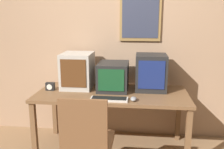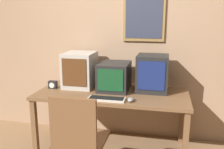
{
  "view_description": "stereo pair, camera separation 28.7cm",
  "coord_description": "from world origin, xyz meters",
  "px_view_note": "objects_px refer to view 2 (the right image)",
  "views": [
    {
      "loc": [
        0.31,
        -1.75,
        1.61
      ],
      "look_at": [
        0.0,
        1.02,
        0.95
      ],
      "focal_mm": 40.0,
      "sensor_mm": 36.0,
      "label": 1
    },
    {
      "loc": [
        0.6,
        -1.71,
        1.61
      ],
      "look_at": [
        0.0,
        1.02,
        0.95
      ],
      "focal_mm": 40.0,
      "sensor_mm": 36.0,
      "label": 2
    }
  ],
  "objects_px": {
    "monitor_right": "(152,73)",
    "monitor_left": "(80,70)",
    "keyboard_main": "(107,99)",
    "office_chair": "(80,148)",
    "mouse_near_keyboard": "(131,100)",
    "desk_clock": "(53,85)",
    "monitor_center": "(114,76)"
  },
  "relations": [
    {
      "from": "monitor_center",
      "to": "desk_clock",
      "type": "bearing_deg",
      "value": -171.03
    },
    {
      "from": "monitor_right",
      "to": "mouse_near_keyboard",
      "type": "xyz_separation_m",
      "value": [
        -0.19,
        -0.44,
        -0.2
      ]
    },
    {
      "from": "keyboard_main",
      "to": "desk_clock",
      "type": "relative_size",
      "value": 3.85
    },
    {
      "from": "monitor_right",
      "to": "office_chair",
      "type": "relative_size",
      "value": 0.45
    },
    {
      "from": "desk_clock",
      "to": "mouse_near_keyboard",
      "type": "bearing_deg",
      "value": -15.24
    },
    {
      "from": "desk_clock",
      "to": "keyboard_main",
      "type": "bearing_deg",
      "value": -20.82
    },
    {
      "from": "monitor_center",
      "to": "monitor_right",
      "type": "bearing_deg",
      "value": 5.3
    },
    {
      "from": "monitor_right",
      "to": "monitor_left",
      "type": "bearing_deg",
      "value": -179.84
    },
    {
      "from": "monitor_right",
      "to": "keyboard_main",
      "type": "height_order",
      "value": "monitor_right"
    },
    {
      "from": "keyboard_main",
      "to": "desk_clock",
      "type": "height_order",
      "value": "desk_clock"
    },
    {
      "from": "monitor_right",
      "to": "office_chair",
      "type": "height_order",
      "value": "monitor_right"
    },
    {
      "from": "keyboard_main",
      "to": "mouse_near_keyboard",
      "type": "bearing_deg",
      "value": 2.55
    },
    {
      "from": "keyboard_main",
      "to": "mouse_near_keyboard",
      "type": "relative_size",
      "value": 3.67
    },
    {
      "from": "mouse_near_keyboard",
      "to": "desk_clock",
      "type": "xyz_separation_m",
      "value": [
        -1.01,
        0.28,
        0.03
      ]
    },
    {
      "from": "keyboard_main",
      "to": "office_chair",
      "type": "relative_size",
      "value": 0.42
    },
    {
      "from": "monitor_center",
      "to": "desk_clock",
      "type": "height_order",
      "value": "monitor_center"
    },
    {
      "from": "office_chair",
      "to": "mouse_near_keyboard",
      "type": "bearing_deg",
      "value": 51.15
    },
    {
      "from": "monitor_center",
      "to": "mouse_near_keyboard",
      "type": "bearing_deg",
      "value": -56.89
    },
    {
      "from": "desk_clock",
      "to": "office_chair",
      "type": "height_order",
      "value": "office_chair"
    },
    {
      "from": "office_chair",
      "to": "monitor_right",
      "type": "bearing_deg",
      "value": 57.64
    },
    {
      "from": "mouse_near_keyboard",
      "to": "monitor_right",
      "type": "bearing_deg",
      "value": 66.32
    },
    {
      "from": "keyboard_main",
      "to": "desk_clock",
      "type": "xyz_separation_m",
      "value": [
        -0.75,
        0.29,
        0.03
      ]
    },
    {
      "from": "monitor_center",
      "to": "desk_clock",
      "type": "distance_m",
      "value": 0.77
    },
    {
      "from": "desk_clock",
      "to": "office_chair",
      "type": "xyz_separation_m",
      "value": [
        0.61,
        -0.77,
        -0.36
      ]
    },
    {
      "from": "monitor_right",
      "to": "office_chair",
      "type": "distance_m",
      "value": 1.22
    },
    {
      "from": "monitor_right",
      "to": "mouse_near_keyboard",
      "type": "distance_m",
      "value": 0.51
    },
    {
      "from": "monitor_center",
      "to": "keyboard_main",
      "type": "distance_m",
      "value": 0.43
    },
    {
      "from": "monitor_right",
      "to": "desk_clock",
      "type": "xyz_separation_m",
      "value": [
        -1.2,
        -0.16,
        -0.17
      ]
    },
    {
      "from": "monitor_center",
      "to": "monitor_right",
      "type": "relative_size",
      "value": 1.04
    },
    {
      "from": "monitor_left",
      "to": "mouse_near_keyboard",
      "type": "height_order",
      "value": "monitor_left"
    },
    {
      "from": "monitor_left",
      "to": "office_chair",
      "type": "height_order",
      "value": "monitor_left"
    },
    {
      "from": "monitor_center",
      "to": "monitor_right",
      "type": "distance_m",
      "value": 0.45
    }
  ]
}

